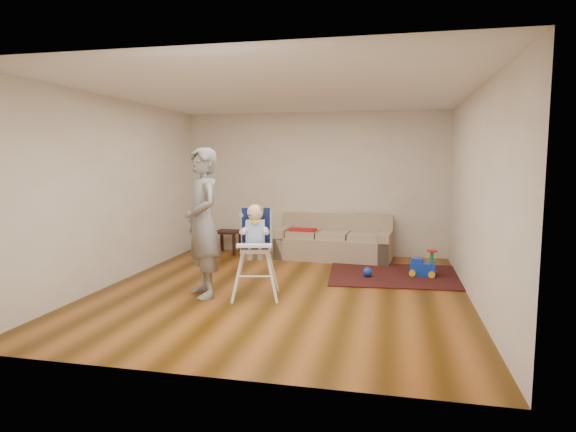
% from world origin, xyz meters
% --- Properties ---
extents(ground, '(5.50, 5.50, 0.00)m').
position_xyz_m(ground, '(0.00, 0.00, 0.00)').
color(ground, '#472905').
rests_on(ground, ground).
extents(room_envelope, '(5.04, 5.52, 2.72)m').
position_xyz_m(room_envelope, '(0.00, 0.53, 1.88)').
color(room_envelope, beige).
rests_on(room_envelope, ground).
extents(sofa, '(2.14, 1.02, 0.80)m').
position_xyz_m(sofa, '(0.44, 2.30, 0.40)').
color(sofa, tan).
rests_on(sofa, ground).
extents(side_table, '(0.44, 0.44, 0.44)m').
position_xyz_m(side_table, '(-1.64, 2.41, 0.22)').
color(side_table, black).
rests_on(side_table, ground).
extents(area_rug, '(2.25, 1.75, 0.02)m').
position_xyz_m(area_rug, '(1.60, 1.22, 0.01)').
color(area_rug, black).
rests_on(area_rug, ground).
extents(ride_on_toy, '(0.42, 0.33, 0.42)m').
position_xyz_m(ride_on_toy, '(1.97, 1.27, 0.23)').
color(ride_on_toy, '#143BBF').
rests_on(ride_on_toy, area_rug).
extents(toy_ball, '(0.15, 0.15, 0.15)m').
position_xyz_m(toy_ball, '(1.13, 0.99, 0.09)').
color(toy_ball, '#143BBF').
rests_on(toy_ball, area_rug).
extents(high_chair, '(0.69, 0.69, 1.24)m').
position_xyz_m(high_chair, '(-0.27, -0.38, 0.60)').
color(high_chair, white).
rests_on(high_chair, ground).
extents(adult, '(0.82, 0.85, 1.97)m').
position_xyz_m(adult, '(-0.96, -0.47, 0.98)').
color(adult, gray).
rests_on(adult, ground).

